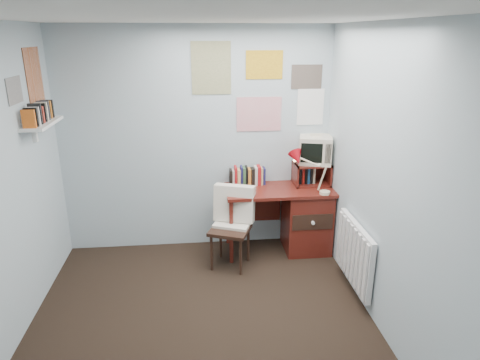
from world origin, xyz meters
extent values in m
plane|color=black|center=(0.00, 0.00, 0.00)|extent=(3.50, 3.50, 0.00)
cube|color=#A6B3BD|center=(0.00, 1.75, 1.25)|extent=(3.00, 0.02, 2.50)
cube|color=#A6B3BD|center=(1.50, 0.00, 1.25)|extent=(0.02, 3.50, 2.50)
cube|color=white|center=(0.00, 0.00, 2.50)|extent=(3.00, 3.50, 0.02)
cube|color=#5C1C15|center=(0.90, 1.48, 0.74)|extent=(1.20, 0.55, 0.03)
cube|color=#5C1C15|center=(1.23, 1.48, 0.36)|extent=(0.50, 0.50, 0.72)
cylinder|color=#5C1C15|center=(0.34, 1.24, 0.36)|extent=(0.04, 0.04, 0.72)
cylinder|color=#5C1C15|center=(0.34, 1.71, 0.36)|extent=(0.04, 0.04, 0.72)
cube|color=#5C1C15|center=(0.65, 1.73, 0.42)|extent=(0.64, 0.02, 0.30)
cube|color=black|center=(0.32, 1.18, 0.42)|extent=(0.56, 0.55, 0.85)
cube|color=#B30B15|center=(1.36, 1.26, 0.96)|extent=(0.32, 0.29, 0.41)
cube|color=#5C1C15|center=(1.29, 1.59, 0.89)|extent=(0.40, 0.30, 0.25)
cube|color=beige|center=(1.33, 1.61, 1.18)|extent=(0.43, 0.41, 0.34)
cube|color=#5C1C15|center=(0.66, 1.66, 0.87)|extent=(0.60, 0.14, 0.22)
cube|color=white|center=(1.46, 0.55, 0.42)|extent=(0.09, 0.80, 0.60)
cube|color=white|center=(-1.40, 1.10, 1.62)|extent=(0.20, 0.62, 0.24)
cube|color=white|center=(0.70, 1.74, 1.85)|extent=(1.20, 0.01, 0.90)
cube|color=white|center=(-1.49, 1.10, 2.00)|extent=(0.01, 0.70, 0.60)
camera|label=1|loc=(0.00, -2.93, 2.40)|focal=32.00mm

